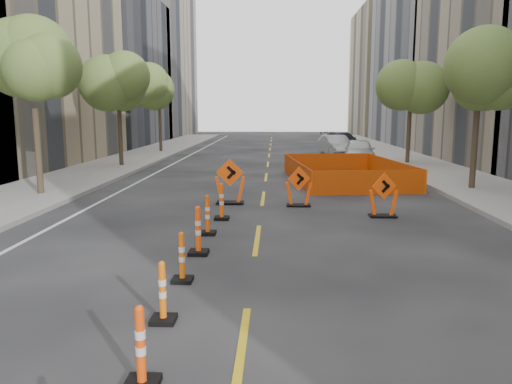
{
  "coord_description": "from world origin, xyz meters",
  "views": [
    {
      "loc": [
        0.44,
        -8.26,
        3.22
      ],
      "look_at": [
        -0.06,
        4.72,
        1.1
      ],
      "focal_mm": 35.0,
      "sensor_mm": 36.0,
      "label": 1
    }
  ],
  "objects_px": {
    "channelizer_4": "(198,230)",
    "chevron_sign_center": "(299,187)",
    "parked_car_mid": "(336,146)",
    "channelizer_1": "(141,347)",
    "chevron_sign_right": "(384,195)",
    "channelizer_2": "(163,292)",
    "channelizer_6": "(222,201)",
    "chevron_sign_left": "(230,181)",
    "channelizer_3": "(182,257)",
    "parked_car_far": "(342,141)",
    "parked_car_near": "(359,151)",
    "channelizer_5": "(208,215)"
  },
  "relations": [
    {
      "from": "channelizer_6",
      "to": "channelizer_3",
      "type": "bearing_deg",
      "value": -91.73
    },
    {
      "from": "channelizer_4",
      "to": "parked_car_far",
      "type": "relative_size",
      "value": 0.22
    },
    {
      "from": "channelizer_1",
      "to": "parked_car_mid",
      "type": "xyz_separation_m",
      "value": [
        5.92,
        30.95,
        0.22
      ]
    },
    {
      "from": "channelizer_5",
      "to": "channelizer_6",
      "type": "distance_m",
      "value": 1.84
    },
    {
      "from": "channelizer_3",
      "to": "channelizer_5",
      "type": "height_order",
      "value": "channelizer_5"
    },
    {
      "from": "chevron_sign_center",
      "to": "parked_car_mid",
      "type": "height_order",
      "value": "parked_car_mid"
    },
    {
      "from": "channelizer_3",
      "to": "parked_car_near",
      "type": "xyz_separation_m",
      "value": [
        6.95,
        22.02,
        0.27
      ]
    },
    {
      "from": "channelizer_5",
      "to": "chevron_sign_center",
      "type": "xyz_separation_m",
      "value": [
        2.57,
        4.03,
        0.15
      ]
    },
    {
      "from": "chevron_sign_left",
      "to": "parked_car_near",
      "type": "xyz_separation_m",
      "value": [
        6.77,
        13.95,
        -0.04
      ]
    },
    {
      "from": "channelizer_3",
      "to": "chevron_sign_right",
      "type": "xyz_separation_m",
      "value": [
        5.06,
        6.06,
        0.2
      ]
    },
    {
      "from": "channelizer_1",
      "to": "chevron_sign_right",
      "type": "height_order",
      "value": "chevron_sign_right"
    },
    {
      "from": "channelizer_6",
      "to": "parked_car_mid",
      "type": "relative_size",
      "value": 0.25
    },
    {
      "from": "channelizer_1",
      "to": "parked_car_near",
      "type": "bearing_deg",
      "value": 75.28
    },
    {
      "from": "channelizer_3",
      "to": "parked_car_far",
      "type": "distance_m",
      "value": 33.43
    },
    {
      "from": "channelizer_6",
      "to": "chevron_sign_left",
      "type": "height_order",
      "value": "chevron_sign_left"
    },
    {
      "from": "chevron_sign_center",
      "to": "channelizer_3",
      "type": "bearing_deg",
      "value": -129.86
    },
    {
      "from": "chevron_sign_right",
      "to": "parked_car_mid",
      "type": "bearing_deg",
      "value": 67.39
    },
    {
      "from": "chevron_sign_right",
      "to": "parked_car_far",
      "type": "xyz_separation_m",
      "value": [
        2.22,
        26.57,
        0.05
      ]
    },
    {
      "from": "channelizer_5",
      "to": "parked_car_mid",
      "type": "relative_size",
      "value": 0.24
    },
    {
      "from": "channelizer_4",
      "to": "parked_car_far",
      "type": "xyz_separation_m",
      "value": [
        7.25,
        30.79,
        0.17
      ]
    },
    {
      "from": "channelizer_2",
      "to": "channelizer_3",
      "type": "xyz_separation_m",
      "value": [
        -0.05,
        1.84,
        0.0
      ]
    },
    {
      "from": "channelizer_2",
      "to": "channelizer_6",
      "type": "xyz_separation_m",
      "value": [
        0.12,
        7.34,
        0.06
      ]
    },
    {
      "from": "channelizer_5",
      "to": "parked_car_near",
      "type": "relative_size",
      "value": 0.24
    },
    {
      "from": "channelizer_3",
      "to": "parked_car_far",
      "type": "relative_size",
      "value": 0.19
    },
    {
      "from": "channelizer_2",
      "to": "chevron_sign_left",
      "type": "bearing_deg",
      "value": 89.17
    },
    {
      "from": "channelizer_4",
      "to": "chevron_sign_center",
      "type": "relative_size",
      "value": 0.82
    },
    {
      "from": "chevron_sign_center",
      "to": "channelizer_5",
      "type": "bearing_deg",
      "value": -143.97
    },
    {
      "from": "chevron_sign_right",
      "to": "parked_car_far",
      "type": "height_order",
      "value": "parked_car_far"
    },
    {
      "from": "chevron_sign_left",
      "to": "parked_car_mid",
      "type": "bearing_deg",
      "value": 68.0
    },
    {
      "from": "channelizer_2",
      "to": "channelizer_3",
      "type": "bearing_deg",
      "value": 91.42
    },
    {
      "from": "channelizer_4",
      "to": "channelizer_1",
      "type": "bearing_deg",
      "value": -88.18
    },
    {
      "from": "parked_car_mid",
      "to": "channelizer_6",
      "type": "bearing_deg",
      "value": -114.62
    },
    {
      "from": "channelizer_2",
      "to": "channelizer_5",
      "type": "bearing_deg",
      "value": 90.54
    },
    {
      "from": "channelizer_2",
      "to": "parked_car_near",
      "type": "bearing_deg",
      "value": 73.85
    },
    {
      "from": "chevron_sign_center",
      "to": "channelizer_4",
      "type": "bearing_deg",
      "value": -134.82
    },
    {
      "from": "channelizer_4",
      "to": "channelizer_2",
      "type": "bearing_deg",
      "value": -89.73
    },
    {
      "from": "channelizer_3",
      "to": "parked_car_near",
      "type": "height_order",
      "value": "parked_car_near"
    },
    {
      "from": "channelizer_4",
      "to": "parked_car_mid",
      "type": "height_order",
      "value": "parked_car_mid"
    },
    {
      "from": "chevron_sign_center",
      "to": "parked_car_mid",
      "type": "relative_size",
      "value": 0.31
    },
    {
      "from": "channelizer_1",
      "to": "channelizer_4",
      "type": "bearing_deg",
      "value": 91.82
    },
    {
      "from": "channelizer_2",
      "to": "parked_car_mid",
      "type": "xyz_separation_m",
      "value": [
        6.08,
        29.11,
        0.25
      ]
    },
    {
      "from": "parked_car_mid",
      "to": "parked_car_far",
      "type": "distance_m",
      "value": 5.47
    },
    {
      "from": "channelizer_6",
      "to": "chevron_sign_left",
      "type": "relative_size",
      "value": 0.69
    },
    {
      "from": "channelizer_6",
      "to": "parked_car_near",
      "type": "xyz_separation_m",
      "value": [
        6.79,
        16.51,
        0.21
      ]
    },
    {
      "from": "channelizer_5",
      "to": "chevron_sign_right",
      "type": "bearing_deg",
      "value": 25.25
    },
    {
      "from": "channelizer_1",
      "to": "parked_car_near",
      "type": "relative_size",
      "value": 0.23
    },
    {
      "from": "channelizer_1",
      "to": "chevron_sign_left",
      "type": "bearing_deg",
      "value": 90.07
    },
    {
      "from": "parked_car_near",
      "to": "channelizer_1",
      "type": "bearing_deg",
      "value": -98.38
    },
    {
      "from": "channelizer_2",
      "to": "parked_car_mid",
      "type": "relative_size",
      "value": 0.22
    },
    {
      "from": "channelizer_2",
      "to": "chevron_sign_center",
      "type": "relative_size",
      "value": 0.71
    }
  ]
}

